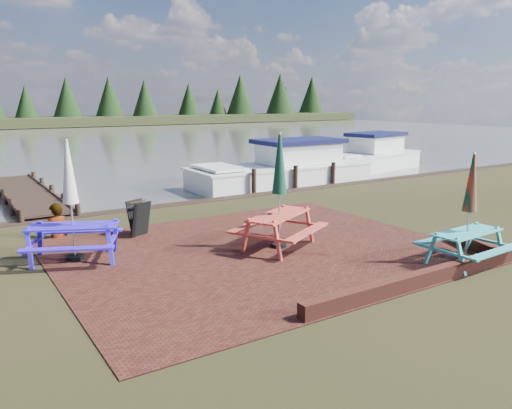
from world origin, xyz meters
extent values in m
plane|color=black|center=(0.00, 0.00, 0.00)|extent=(120.00, 120.00, 0.00)
cube|color=#371411|center=(0.00, 1.00, 0.01)|extent=(9.00, 7.50, 0.02)
cube|color=#4C1E16|center=(1.50, -2.60, 0.15)|extent=(6.00, 0.22, 0.30)
cube|color=#4C1E16|center=(4.30, -1.80, 0.15)|extent=(0.82, 1.77, 0.30)
cube|color=#4B4840|center=(0.00, 37.00, 0.00)|extent=(120.00, 60.00, 0.02)
cube|color=teal|center=(3.31, -2.20, 0.71)|extent=(1.75, 0.75, 0.04)
cube|color=teal|center=(3.34, -2.85, 0.43)|extent=(1.73, 0.32, 0.04)
cube|color=teal|center=(3.27, -1.55, 0.43)|extent=(1.73, 0.32, 0.04)
cube|color=teal|center=(2.56, -2.24, 0.35)|extent=(0.15, 1.49, 0.71)
cube|color=teal|center=(4.05, -2.16, 0.35)|extent=(0.15, 1.49, 0.71)
cylinder|color=black|center=(3.31, -2.20, 0.05)|extent=(0.34, 0.34, 0.10)
cylinder|color=#B2B2B7|center=(3.31, -2.20, 1.20)|extent=(0.03, 0.03, 2.39)
cone|color=#B32D19|center=(3.31, -2.20, 1.77)|extent=(0.31, 0.31, 1.20)
cube|color=#CA4233|center=(0.58, 0.97, 0.81)|extent=(2.10, 1.58, 0.04)
cube|color=#CA4233|center=(0.92, 0.31, 0.49)|extent=(1.87, 1.13, 0.04)
cube|color=#CA4233|center=(0.24, 1.63, 0.49)|extent=(1.87, 1.13, 0.04)
cube|color=#CA4233|center=(-0.18, 0.58, 0.40)|extent=(0.85, 1.56, 0.81)
cube|color=#CA4233|center=(1.34, 1.36, 0.40)|extent=(0.85, 1.56, 0.81)
cylinder|color=black|center=(0.58, 0.97, 0.05)|extent=(0.39, 0.39, 0.11)
cylinder|color=#B2B2B7|center=(0.58, 0.97, 1.36)|extent=(0.04, 0.04, 2.73)
cone|color=#103B29|center=(0.58, 0.97, 2.02)|extent=(0.35, 0.35, 1.36)
cube|color=#321DDB|center=(-3.80, 2.61, 0.79)|extent=(2.05, 1.47, 0.04)
cube|color=#321DDB|center=(-4.10, 1.96, 0.48)|extent=(1.84, 1.02, 0.04)
cube|color=#321DDB|center=(-3.50, 3.27, 0.48)|extent=(1.84, 1.02, 0.04)
cube|color=#321DDB|center=(-4.55, 2.96, 0.39)|extent=(0.76, 1.54, 0.79)
cube|color=#321DDB|center=(-3.05, 2.27, 0.39)|extent=(0.76, 1.54, 0.79)
cylinder|color=black|center=(-3.80, 2.61, 0.05)|extent=(0.38, 0.38, 0.11)
cylinder|color=#B2B2B7|center=(-3.80, 2.61, 1.33)|extent=(0.04, 0.04, 2.65)
cone|color=silver|center=(-3.80, 2.61, 1.96)|extent=(0.34, 0.34, 1.33)
cube|color=black|center=(-1.88, 3.67, 0.47)|extent=(0.61, 0.44, 0.92)
cube|color=black|center=(-1.88, 3.98, 0.47)|extent=(0.61, 0.44, 0.92)
cube|color=black|center=(-1.88, 3.83, 0.91)|extent=(0.54, 0.27, 0.03)
cube|color=black|center=(-3.50, 11.50, 0.12)|extent=(1.60, 9.00, 0.06)
cube|color=black|center=(-4.25, 11.50, 0.17)|extent=(0.08, 9.00, 0.08)
cube|color=black|center=(-2.75, 11.50, 0.17)|extent=(0.08, 9.00, 0.08)
cylinder|color=black|center=(-4.30, 7.00, -0.10)|extent=(0.16, 0.16, 1.00)
cylinder|color=black|center=(-2.70, 7.00, -0.10)|extent=(0.16, 0.16, 1.00)
cube|color=white|center=(6.33, 9.00, 0.15)|extent=(8.01, 2.88, 1.06)
cube|color=white|center=(6.33, 9.00, 0.70)|extent=(8.17, 2.94, 0.09)
cube|color=white|center=(7.28, 8.99, 1.21)|extent=(3.38, 2.04, 0.90)
cube|color=#0F1137|center=(7.28, 8.99, 1.72)|extent=(3.86, 2.27, 0.19)
cube|color=white|center=(3.30, 9.04, 0.84)|extent=(1.47, 2.37, 0.11)
cube|color=white|center=(13.00, 10.54, 0.14)|extent=(7.10, 3.62, 1.04)
cube|color=white|center=(13.00, 10.54, 0.68)|extent=(7.24, 3.69, 0.08)
cube|color=white|center=(13.79, 10.69, 1.18)|extent=(3.12, 2.23, 0.89)
cube|color=#0F1137|center=(13.79, 10.69, 1.69)|extent=(3.55, 2.49, 0.19)
cube|color=white|center=(10.47, 10.06, 0.82)|extent=(1.58, 2.23, 0.10)
imported|color=gray|center=(-3.75, 4.79, 0.90)|extent=(0.74, 0.58, 1.79)
camera|label=1|loc=(-6.12, -8.49, 3.50)|focal=35.00mm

